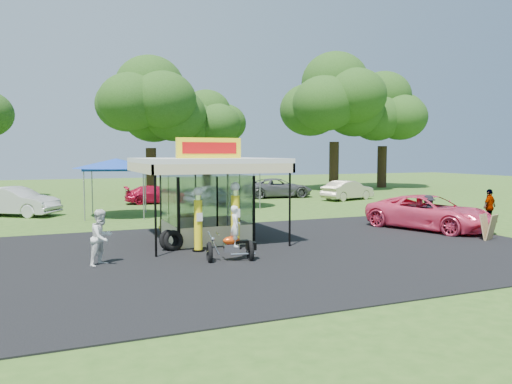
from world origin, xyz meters
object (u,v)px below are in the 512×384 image
Objects in this scene: kiosk_car at (191,222)px; spectator_east_a at (428,213)px; spectator_east_b at (489,207)px; bg_car_d at (278,188)px; bg_car_c at (212,194)px; tent_west at (116,164)px; spectator_west at (102,238)px; bg_car_e at (348,190)px; gas_pump_right at (235,217)px; bg_car_a at (15,201)px; tent_east at (236,165)px; a_frame_sign at (488,227)px; bg_car_b at (156,194)px; gas_pump_left at (198,221)px; motorcycle at (234,239)px; pink_sedan at (429,213)px; gas_station_kiosk at (206,197)px.

spectator_east_a reaches higher than kiosk_car.
spectator_east_b reaches higher than bg_car_d.
bg_car_c is (-5.46, 15.43, -0.14)m from spectator_east_a.
spectator_west is at bearing -99.25° from tent_west.
spectator_east_b is at bearing -163.62° from bg_car_c.
gas_pump_right is at bearing 119.02° from bg_car_e.
bg_car_a is at bearing 58.35° from spectator_west.
tent_east is (-5.72, -5.52, 2.01)m from bg_car_d.
spectator_west is 17.91m from tent_east.
a_frame_sign is 15.09m from spectator_west.
a_frame_sign is 0.25× the size of bg_car_b.
a_frame_sign is 0.20× the size of bg_car_d.
gas_pump_left is 11.90m from tent_west.
motorcycle is 0.38× the size of bg_car_a.
spectator_east_a is 16.79m from tent_west.
spectator_west is at bearing -9.07° from spectator_east_b.
bg_car_e is at bearing 51.92° from pink_sedan.
tent_east reaches higher than kiosk_car.
bg_car_b is at bearing 135.10° from tent_east.
pink_sedan is (10.52, -1.19, -0.98)m from gas_station_kiosk.
spectator_east_b is (14.81, 3.12, 0.15)m from motorcycle.
tent_east is (4.41, -4.40, 2.14)m from bg_car_b.
bg_car_c is at bearing -21.99° from kiosk_car.
spectator_west is 14.69m from spectator_east_a.
bg_car_a reaches higher than bg_car_b.
bg_car_a is at bearing 37.90° from kiosk_car.
gas_station_kiosk is 2.15× the size of gas_pump_right.
pink_sedan is 1.23× the size of tent_west.
a_frame_sign is 18.20m from bg_car_e.
pink_sedan is at bearing -147.95° from bg_car_b.
kiosk_car is 13.93m from bg_car_b.
motorcycle is 6.33m from kiosk_car.
gas_pump_left is at bearing 176.63° from gas_pump_right.
spectator_east_b is 19.96m from tent_west.
gas_station_kiosk is at bearing -112.85° from bg_car_a.
bg_car_a reaches higher than bg_car_d.
gas_pump_right is 10.45m from a_frame_sign.
bg_car_b is at bearing 87.61° from gas_pump_right.
bg_car_b is at bearing -61.93° from spectator_east_a.
motorcycle reaches higher than spectator_east_b.
spectator_west is (-4.07, 1.05, 0.15)m from motorcycle.
bg_car_e is at bearing 11.50° from tent_west.
gas_pump_right is 0.50× the size of bg_car_a.
a_frame_sign is 21.68m from bg_car_d.
motorcycle is 0.35× the size of bg_car_d.
tent_west reaches higher than a_frame_sign.
gas_pump_left reaches higher than spectator_east_b.
gas_pump_right is at bearing 166.53° from pink_sedan.
kiosk_car is 11.26m from tent_east.
spectator_east_a is 0.33× the size of bg_car_a.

